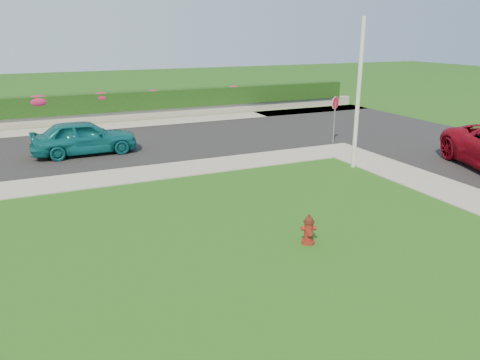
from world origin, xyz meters
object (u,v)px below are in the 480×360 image
sedan_teal (84,137)px  stop_sign (335,109)px  utility_pole (358,95)px  fire_hydrant (309,230)px

sedan_teal → stop_sign: bearing=-105.4°
utility_pole → stop_sign: bearing=66.6°
fire_hydrant → utility_pole: (5.42, 5.27, 2.46)m
fire_hydrant → utility_pole: bearing=66.3°
sedan_teal → utility_pole: utility_pole is taller
sedan_teal → stop_sign: (10.95, -2.82, 0.89)m
fire_hydrant → utility_pole: size_ratio=0.14×
sedan_teal → fire_hydrant: bearing=-161.9°
sedan_teal → utility_pole: bearing=-125.0°
sedan_teal → utility_pole: size_ratio=0.77×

